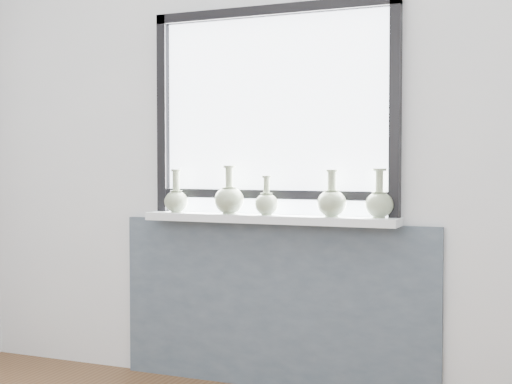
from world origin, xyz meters
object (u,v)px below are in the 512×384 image
at_px(vase_a, 176,199).
at_px(vase_c, 267,202).
at_px(vase_e, 379,202).
at_px(vase_d, 332,201).
at_px(vase_b, 229,198).
at_px(windowsill, 268,219).

bearing_deg(vase_a, vase_c, -0.12).
relative_size(vase_c, vase_e, 0.84).
height_order(vase_a, vase_d, vase_d).
bearing_deg(vase_a, vase_b, -0.56).
bearing_deg(windowsill, vase_b, -172.15).
bearing_deg(vase_d, vase_b, -178.98).
bearing_deg(vase_a, vase_e, 1.84).
distance_m(vase_d, vase_e, 0.23).
height_order(vase_c, vase_d, vase_d).
height_order(vase_b, vase_d, vase_b).
bearing_deg(vase_b, vase_c, 0.55).
height_order(windowsill, vase_a, vase_a).
relative_size(windowsill, vase_d, 5.78).
bearing_deg(vase_e, vase_b, -177.19).
distance_m(windowsill, vase_b, 0.23).
height_order(windowsill, vase_d, vase_d).
bearing_deg(vase_d, vase_e, 7.05).
bearing_deg(vase_a, vase_d, 0.45).
bearing_deg(vase_e, vase_a, -178.16).
bearing_deg(vase_d, vase_a, -179.55).
bearing_deg(vase_e, vase_d, -172.95).
height_order(vase_b, vase_c, vase_b).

